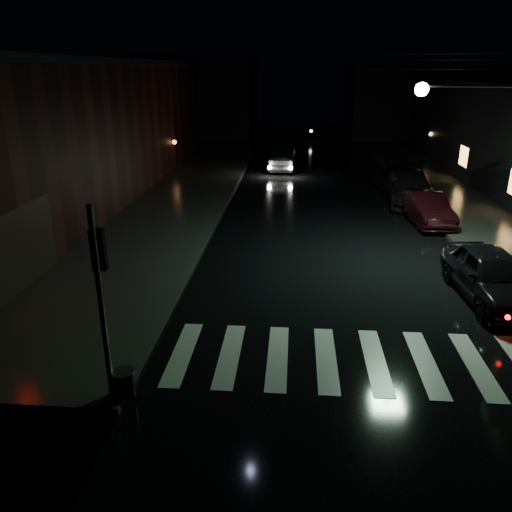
% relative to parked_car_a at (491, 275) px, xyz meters
% --- Properties ---
extents(ground, '(120.00, 120.00, 0.00)m').
position_rel_parked_car_a_xyz_m(ground, '(-7.60, -4.37, -0.79)').
color(ground, black).
rests_on(ground, ground).
extents(sidewalk_left, '(6.00, 44.00, 0.15)m').
position_rel_parked_car_a_xyz_m(sidewalk_left, '(-12.60, 9.63, -0.72)').
color(sidewalk_left, '#282826').
rests_on(sidewalk_left, ground).
extents(sidewalk_right, '(4.00, 44.00, 0.15)m').
position_rel_parked_car_a_xyz_m(sidewalk_right, '(2.40, 9.63, -0.72)').
color(sidewalk_right, '#282826').
rests_on(sidewalk_right, ground).
extents(building_left, '(10.00, 36.00, 7.00)m').
position_rel_parked_car_a_xyz_m(building_left, '(-19.60, 11.63, 2.71)').
color(building_left, black).
rests_on(building_left, ground).
extents(building_far_left, '(14.00, 10.00, 8.00)m').
position_rel_parked_car_a_xyz_m(building_far_left, '(-17.60, 40.63, 3.21)').
color(building_far_left, black).
rests_on(building_far_left, ground).
extents(building_far_right, '(14.00, 10.00, 7.00)m').
position_rel_parked_car_a_xyz_m(building_far_right, '(6.40, 40.63, 2.71)').
color(building_far_right, black).
rests_on(building_far_right, ground).
extents(crosswalk, '(9.00, 3.00, 0.01)m').
position_rel_parked_car_a_xyz_m(crosswalk, '(-4.60, -3.87, -0.79)').
color(crosswalk, beige).
rests_on(crosswalk, ground).
extents(signal_pole_corner, '(0.68, 0.61, 4.20)m').
position_rel_parked_car_a_xyz_m(signal_pole_corner, '(-9.74, -5.83, 0.75)').
color(signal_pole_corner, slate).
rests_on(signal_pole_corner, ground).
extents(parked_car_a, '(2.13, 4.75, 1.58)m').
position_rel_parked_car_a_xyz_m(parked_car_a, '(0.00, 0.00, 0.00)').
color(parked_car_a, black).
rests_on(parked_car_a, ground).
extents(parked_car_b, '(1.83, 4.42, 1.42)m').
position_rel_parked_car_a_xyz_m(parked_car_b, '(0.00, 8.15, -0.08)').
color(parked_car_b, black).
rests_on(parked_car_b, ground).
extents(parked_car_c, '(2.76, 5.81, 1.64)m').
position_rel_parked_car_a_xyz_m(parked_car_c, '(0.00, 11.98, 0.03)').
color(parked_car_c, black).
rests_on(parked_car_c, ground).
extents(parked_car_d, '(2.43, 4.98, 1.36)m').
position_rel_parked_car_a_xyz_m(parked_car_d, '(-0.09, 14.21, -0.11)').
color(parked_car_d, black).
rests_on(parked_car_d, ground).
extents(oncoming_car, '(1.79, 4.66, 1.52)m').
position_rel_parked_car_a_xyz_m(oncoming_car, '(-6.96, 20.64, -0.03)').
color(oncoming_car, black).
rests_on(oncoming_car, ground).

